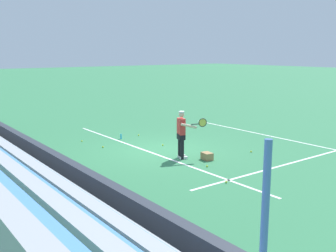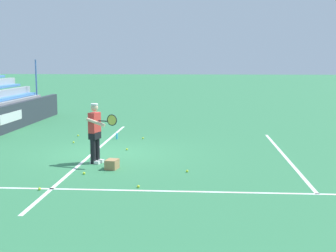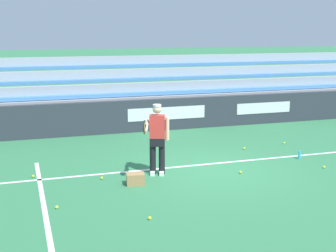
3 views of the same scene
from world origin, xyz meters
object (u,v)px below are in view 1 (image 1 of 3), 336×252
Objects in this scene: tennis_ball_on_baseline at (251,151)px; water_bottle at (121,136)px; tennis_ball_far_left at (103,147)px; tennis_ball_midcourt at (207,166)px; ball_box_cardboard at (207,156)px; tennis_ball_near_player at (163,145)px; tennis_ball_by_box at (226,182)px; tennis_ball_toward_net at (139,135)px; tennis_player at (182,134)px; tennis_ball_stray_back at (266,166)px; tennis_ball_far_right at (82,141)px.

water_bottle reaches higher than tennis_ball_on_baseline.
tennis_ball_far_left is 1.00× the size of tennis_ball_midcourt.
ball_box_cardboard reaches higher than tennis_ball_near_player.
tennis_ball_by_box is at bearing -14.33° from tennis_ball_near_player.
tennis_ball_near_player is (2.22, -0.26, 0.00)m from tennis_ball_toward_net.
tennis_ball_by_box is (2.88, -0.65, -0.86)m from tennis_player.
tennis_player is 25.98× the size of tennis_ball_far_left.
tennis_ball_stray_back is (6.69, 0.72, 0.00)m from tennis_ball_toward_net.
tennis_ball_by_box is 4.99m from tennis_ball_near_player.
tennis_ball_toward_net is at bearing 173.37° from tennis_ball_near_player.
tennis_ball_far_right is at bearing -141.59° from tennis_ball_on_baseline.
tennis_ball_midcourt is 5.59m from tennis_ball_toward_net.
tennis_ball_by_box is 1.00× the size of tennis_ball_on_baseline.
ball_box_cardboard is at bearing 137.65° from tennis_ball_midcourt.
tennis_ball_far_left is (-3.82, -2.12, -0.10)m from ball_box_cardboard.
tennis_player reaches higher than tennis_ball_far_left.
tennis_player reaches higher than tennis_ball_by_box.
tennis_ball_midcourt is 1.96m from tennis_ball_stray_back.
tennis_ball_near_player is at bearing 163.40° from tennis_player.
ball_box_cardboard is 4.87m from tennis_ball_toward_net.
tennis_ball_stray_back is (1.16, 1.57, 0.00)m from tennis_ball_midcourt.
tennis_ball_toward_net is (-4.17, 0.84, -0.86)m from tennis_player.
tennis_ball_midcourt and tennis_ball_toward_net have the same top height.
tennis_ball_midcourt is 5.44m from water_bottle.
water_bottle reaches higher than tennis_ball_near_player.
ball_box_cardboard is 5.79m from tennis_ball_far_right.
tennis_ball_toward_net is at bearing -173.84° from tennis_ball_stray_back.
ball_box_cardboard is 6.06× the size of tennis_ball_far_right.
tennis_ball_stray_back and tennis_ball_on_baseline have the same top height.
water_bottle is at bearing 124.44° from tennis_ball_far_left.
tennis_ball_midcourt and tennis_ball_far_right have the same top height.
tennis_ball_far_left is 2.41m from tennis_ball_near_player.
ball_box_cardboard reaches higher than tennis_ball_on_baseline.
tennis_ball_by_box is at bearing 8.31° from tennis_ball_far_right.
tennis_ball_far_right and tennis_ball_stray_back have the same top height.
tennis_player is 5.00m from tennis_ball_far_right.
water_bottle is (-4.08, -0.13, -0.78)m from tennis_player.
tennis_ball_near_player is 0.30× the size of water_bottle.
tennis_ball_toward_net is 1.00× the size of tennis_ball_near_player.
ball_box_cardboard is 2.07m from tennis_ball_stray_back.
tennis_ball_by_box is 6.99m from water_bottle.
tennis_ball_on_baseline is (-1.59, 1.08, 0.00)m from tennis_ball_stray_back.
tennis_ball_near_player is (-2.89, -2.06, 0.00)m from tennis_ball_on_baseline.
water_bottle reaches higher than tennis_ball_by_box.
tennis_ball_far_right is at bearing -171.29° from tennis_ball_far_left.
tennis_ball_far_left is 1.00× the size of tennis_ball_near_player.
tennis_ball_far_left is 1.00× the size of tennis_ball_toward_net.
tennis_player reaches higher than tennis_ball_far_right.
tennis_player is 4.34m from tennis_ball_toward_net.
tennis_ball_far_left is at bearing -161.39° from tennis_ball_midcourt.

